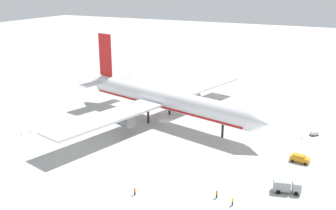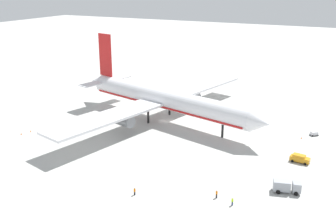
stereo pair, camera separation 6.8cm
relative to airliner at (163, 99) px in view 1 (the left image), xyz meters
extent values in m
plane|color=#B2B2AD|center=(1.32, -0.35, -7.08)|extent=(600.00, 600.00, 0.00)
cylinder|color=white|center=(1.32, -0.35, 0.20)|extent=(60.21, 20.61, 6.35)
cone|color=white|center=(33.13, -8.18, 0.20)|extent=(6.42, 7.26, 6.22)
cone|color=white|center=(-31.11, 7.63, 0.20)|extent=(7.61, 7.38, 6.03)
cube|color=red|center=(-26.09, 6.39, 10.82)|extent=(5.95, 1.92, 14.90)
cube|color=white|center=(-25.19, 12.11, 1.47)|extent=(6.57, 10.40, 0.36)
cube|color=white|center=(-27.95, 0.91, 1.47)|extent=(6.57, 10.40, 0.36)
cube|color=white|center=(3.67, 21.84, -0.75)|extent=(17.79, 38.93, 0.70)
cylinder|color=slate|center=(3.28, 16.09, -3.12)|extent=(5.47, 5.03, 4.04)
cube|color=white|center=(-6.90, -21.10, -0.75)|extent=(17.79, 38.93, 0.70)
cylinder|color=slate|center=(-4.57, -15.82, -2.83)|extent=(6.50, 4.75, 3.45)
cylinder|color=black|center=(21.86, -5.41, -5.03)|extent=(0.70, 0.70, 4.10)
cylinder|color=black|center=(-0.38, 5.40, -5.03)|extent=(0.70, 0.70, 4.10)
cylinder|color=black|center=(-2.85, -4.66, -5.03)|extent=(0.70, 0.70, 4.10)
cube|color=red|center=(1.32, -0.35, -1.55)|extent=(57.79, 19.72, 0.50)
cube|color=#999EA5|center=(45.94, -27.71, -5.62)|extent=(2.21, 2.56, 2.02)
cube|color=#999EA5|center=(43.00, -28.52, -5.57)|extent=(3.95, 3.03, 2.13)
cube|color=black|center=(46.51, -27.56, -5.11)|extent=(0.56, 1.79, 0.89)
cylinder|color=black|center=(45.49, -26.70, -6.63)|extent=(0.95, 0.53, 0.90)
cylinder|color=black|center=(46.07, -28.81, -6.63)|extent=(0.95, 0.53, 0.90)
cylinder|color=black|center=(42.01, -27.66, -6.63)|extent=(0.95, 0.53, 0.90)
cylinder|color=black|center=(42.59, -29.77, -6.63)|extent=(0.95, 0.53, 0.90)
cube|color=orange|center=(44.28, -12.16, -6.21)|extent=(4.84, 2.36, 1.10)
cube|color=orange|center=(44.04, -12.14, -5.39)|extent=(3.15, 1.99, 0.55)
cylinder|color=black|center=(45.91, -11.41, -6.76)|extent=(0.66, 0.29, 0.64)
cylinder|color=black|center=(45.70, -13.25, -6.76)|extent=(0.66, 0.29, 0.64)
cylinder|color=black|center=(42.85, -11.07, -6.76)|extent=(0.66, 0.29, 0.64)
cylinder|color=black|center=(42.64, -12.91, -6.76)|extent=(0.66, 0.29, 0.64)
cube|color=gray|center=(-5.02, 47.91, -6.81)|extent=(2.62, 2.85, 0.15)
cylinder|color=#333338|center=(-5.95, 46.66, -6.81)|extent=(0.42, 0.53, 0.08)
cube|color=silver|center=(-5.02, 47.91, -6.16)|extent=(2.27, 2.45, 1.15)
cylinder|color=black|center=(-5.03, 46.72, -6.88)|extent=(0.34, 0.39, 0.40)
cylinder|color=black|center=(-6.15, 47.56, -6.88)|extent=(0.34, 0.39, 0.40)
cylinder|color=black|center=(-3.89, 48.26, -6.88)|extent=(0.34, 0.39, 0.40)
cylinder|color=black|center=(-5.01, 49.09, -6.88)|extent=(0.34, 0.39, 0.40)
cube|color=gray|center=(45.22, 7.84, -6.81)|extent=(2.63, 2.53, 0.15)
cylinder|color=#333338|center=(46.31, 8.76, -6.81)|extent=(0.51, 0.45, 0.08)
cube|color=silver|center=(45.22, 7.84, -6.31)|extent=(2.26, 2.19, 0.85)
cylinder|color=black|center=(45.42, 8.93, -6.88)|extent=(0.38, 0.35, 0.40)
cylinder|color=black|center=(46.32, 7.85, -6.88)|extent=(0.38, 0.35, 0.40)
cylinder|color=black|center=(44.11, 7.82, -6.88)|extent=(0.38, 0.35, 0.40)
cylinder|color=black|center=(45.01, 6.75, -6.88)|extent=(0.38, 0.35, 0.40)
cylinder|color=black|center=(31.53, -37.05, -6.64)|extent=(0.35, 0.35, 0.88)
cylinder|color=orange|center=(31.53, -37.05, -5.88)|extent=(0.44, 0.44, 0.66)
sphere|color=beige|center=(31.53, -37.05, -5.43)|extent=(0.24, 0.24, 0.24)
cylinder|color=navy|center=(35.30, -38.28, -6.66)|extent=(0.45, 0.45, 0.85)
cylinder|color=#B2F219|center=(35.30, -38.28, -5.92)|extent=(0.57, 0.57, 0.64)
sphere|color=beige|center=(35.30, -38.28, -5.48)|extent=(0.23, 0.23, 0.23)
cylinder|color=black|center=(15.79, -43.62, -6.68)|extent=(0.38, 0.38, 0.80)
cylinder|color=orange|center=(15.79, -43.62, -5.98)|extent=(0.48, 0.48, 0.60)
sphere|color=#8C6647|center=(15.79, -43.62, -5.57)|extent=(0.22, 0.22, 0.22)
cone|color=orange|center=(42.34, 3.56, -6.81)|extent=(0.36, 0.36, 0.55)
cone|color=orange|center=(-39.70, 38.26, -6.81)|extent=(0.36, 0.36, 0.55)
cone|color=orange|center=(-31.29, -29.72, -6.81)|extent=(0.36, 0.36, 0.55)
cone|color=orange|center=(-30.37, -26.97, -6.81)|extent=(0.36, 0.36, 0.55)
camera|label=1|loc=(54.16, -104.79, 35.74)|focal=41.60mm
camera|label=2|loc=(54.22, -104.76, 35.74)|focal=41.60mm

